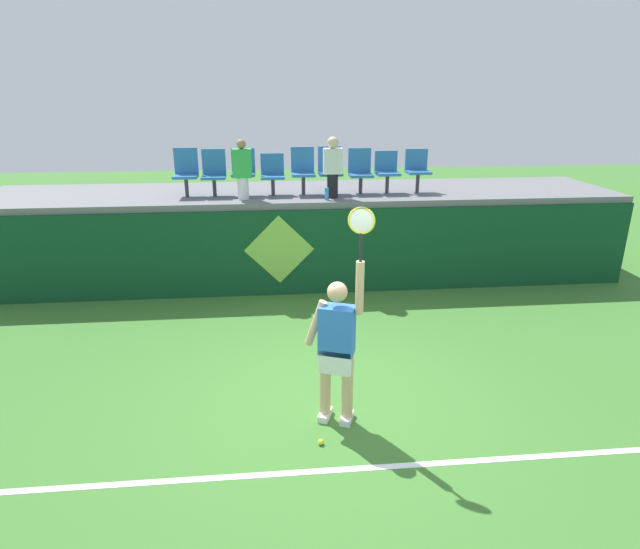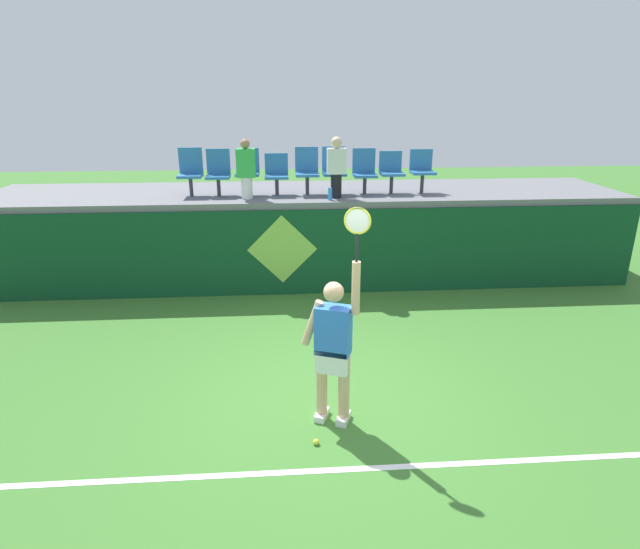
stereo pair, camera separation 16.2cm
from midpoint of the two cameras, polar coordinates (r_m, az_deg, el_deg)
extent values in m
plane|color=#3D752D|center=(6.64, 1.37, -13.58)|extent=(40.00, 40.00, 0.00)
cube|color=#0F4223|center=(9.71, -0.70, 2.51)|extent=(12.38, 0.20, 1.59)
cube|color=slate|center=(10.62, -1.10, 8.75)|extent=(12.38, 2.40, 0.12)
cube|color=white|center=(5.65, 2.65, -20.37)|extent=(11.15, 0.08, 0.01)
cube|color=white|center=(6.34, 0.94, -14.91)|extent=(0.20, 0.29, 0.08)
cube|color=white|center=(6.29, 3.31, -15.27)|extent=(0.20, 0.29, 0.08)
cylinder|color=#DBAD84|center=(6.13, 0.96, -11.89)|extent=(0.13, 0.13, 0.86)
cylinder|color=#DBAD84|center=(6.08, 3.38, -12.24)|extent=(0.13, 0.13, 0.86)
cube|color=white|center=(5.93, 2.21, -9.16)|extent=(0.41, 0.33, 0.28)
cube|color=blue|center=(5.77, 2.26, -6.05)|extent=(0.43, 0.34, 0.55)
sphere|color=#DBAD84|center=(5.59, 2.32, -1.91)|extent=(0.22, 0.22, 0.22)
cylinder|color=#DBAD84|center=(5.80, -0.04, -5.26)|extent=(0.27, 0.17, 0.55)
cylinder|color=#DBAD84|center=(5.51, 4.74, -1.48)|extent=(0.09, 0.09, 0.58)
cylinder|color=black|center=(5.37, 4.87, 2.90)|extent=(0.03, 0.03, 0.30)
torus|color=gold|center=(5.30, 4.96, 5.81)|extent=(0.27, 0.12, 0.28)
ellipsoid|color=silver|center=(5.30, 4.96, 5.81)|extent=(0.23, 0.10, 0.24)
sphere|color=#D1E533|center=(5.94, 0.39, -17.67)|extent=(0.07, 0.07, 0.07)
cylinder|color=#338CE5|center=(9.67, 1.58, 8.71)|extent=(0.08, 0.08, 0.22)
cylinder|color=#38383D|center=(10.28, -13.34, 9.22)|extent=(0.07, 0.07, 0.35)
cube|color=#2D70B2|center=(10.25, -13.43, 10.33)|extent=(0.44, 0.42, 0.05)
cube|color=#2D70B2|center=(10.40, -13.38, 11.93)|extent=(0.44, 0.04, 0.48)
cylinder|color=#38383D|center=(10.22, -10.46, 9.30)|extent=(0.07, 0.07, 0.33)
cube|color=#2D70B2|center=(10.19, -10.52, 10.35)|extent=(0.44, 0.42, 0.05)
cube|color=#2D70B2|center=(10.34, -10.50, 11.94)|extent=(0.44, 0.04, 0.47)
cylinder|color=#38383D|center=(10.17, -7.34, 9.54)|extent=(0.07, 0.07, 0.38)
cube|color=#2D70B2|center=(10.13, -7.40, 10.74)|extent=(0.44, 0.42, 0.05)
cube|color=#2D70B2|center=(10.29, -7.40, 12.22)|extent=(0.44, 0.04, 0.43)
cylinder|color=#38383D|center=(10.16, -4.22, 9.47)|extent=(0.07, 0.07, 0.32)
cube|color=#2D70B2|center=(10.13, -4.25, 10.50)|extent=(0.44, 0.42, 0.05)
cube|color=#2D70B2|center=(10.28, -4.28, 11.88)|extent=(0.44, 0.04, 0.39)
cylinder|color=#38383D|center=(10.17, -0.92, 9.64)|extent=(0.07, 0.07, 0.36)
cube|color=#2D70B2|center=(10.14, -0.93, 10.77)|extent=(0.44, 0.42, 0.05)
cube|color=#2D70B2|center=(10.29, -1.00, 12.35)|extent=(0.44, 0.04, 0.47)
cylinder|color=#38383D|center=(10.21, 2.02, 9.69)|extent=(0.07, 0.07, 0.37)
cube|color=#2D70B2|center=(10.18, 2.03, 10.85)|extent=(0.44, 0.42, 0.05)
cube|color=#2D70B2|center=(10.33, 1.93, 12.41)|extent=(0.44, 0.04, 0.46)
cylinder|color=#38383D|center=(10.29, 5.31, 9.59)|extent=(0.07, 0.07, 0.33)
cube|color=#2D70B2|center=(10.26, 5.34, 10.63)|extent=(0.44, 0.42, 0.05)
cube|color=#2D70B2|center=(10.42, 5.22, 12.19)|extent=(0.44, 0.04, 0.46)
cylinder|color=#38383D|center=(10.39, 8.18, 9.64)|extent=(0.07, 0.07, 0.35)
cube|color=#2D70B2|center=(10.36, 8.23, 10.73)|extent=(0.44, 0.42, 0.05)
cube|color=#2D70B2|center=(10.51, 8.07, 12.06)|extent=(0.44, 0.04, 0.38)
cylinder|color=#38383D|center=(10.53, 11.42, 9.64)|extent=(0.07, 0.07, 0.37)
cube|color=#2D70B2|center=(10.50, 11.50, 10.77)|extent=(0.44, 0.42, 0.05)
cube|color=#2D70B2|center=(10.65, 11.31, 12.11)|extent=(0.44, 0.04, 0.40)
cylinder|color=white|center=(9.85, -7.44, 9.27)|extent=(0.20, 0.20, 0.39)
cube|color=green|center=(9.78, -7.55, 11.87)|extent=(0.34, 0.20, 0.51)
sphere|color=#A87A56|center=(9.75, -7.64, 13.84)|extent=(0.17, 0.17, 0.17)
cylinder|color=black|center=(9.86, 2.24, 9.57)|extent=(0.20, 0.20, 0.44)
cube|color=white|center=(9.80, 2.27, 12.16)|extent=(0.34, 0.20, 0.46)
sphere|color=beige|center=(9.76, 2.30, 14.09)|extent=(0.21, 0.21, 0.21)
cube|color=#0F4223|center=(9.85, -3.51, -2.16)|extent=(0.90, 0.01, 0.00)
plane|color=#8CC64C|center=(9.56, -3.62, 2.71)|extent=(1.27, 0.00, 1.27)
camera|label=1|loc=(0.08, -89.36, 0.22)|focal=29.56mm
camera|label=2|loc=(0.08, 90.64, -0.22)|focal=29.56mm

